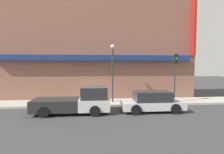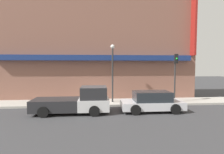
% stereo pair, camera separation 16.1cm
% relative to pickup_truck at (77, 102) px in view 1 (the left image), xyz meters
% --- Properties ---
extents(ground_plane, '(80.00, 80.00, 0.00)m').
position_rel_pickup_truck_xyz_m(ground_plane, '(1.29, 1.66, -0.81)').
color(ground_plane, '#38383A').
extents(sidewalk, '(36.00, 2.68, 0.17)m').
position_rel_pickup_truck_xyz_m(sidewalk, '(1.29, 3.00, -0.73)').
color(sidewalk, '#ADA89E').
rests_on(sidewalk, ground).
extents(building, '(19.80, 3.80, 10.91)m').
position_rel_pickup_truck_xyz_m(building, '(1.31, 5.83, 4.29)').
color(building, brown).
rests_on(building, ground).
extents(pickup_truck, '(5.29, 2.16, 1.86)m').
position_rel_pickup_truck_xyz_m(pickup_truck, '(0.00, 0.00, 0.00)').
color(pickup_truck, silver).
rests_on(pickup_truck, ground).
extents(parked_car, '(4.49, 2.01, 1.47)m').
position_rel_pickup_truck_xyz_m(parked_car, '(5.42, -0.00, -0.09)').
color(parked_car, silver).
rests_on(parked_car, ground).
extents(fire_hydrant, '(0.20, 0.20, 0.63)m').
position_rel_pickup_truck_xyz_m(fire_hydrant, '(-0.55, 2.32, -0.33)').
color(fire_hydrant, red).
rests_on(fire_hydrant, sidewalk).
extents(street_lamp, '(0.36, 0.36, 5.01)m').
position_rel_pickup_truck_xyz_m(street_lamp, '(2.78, 2.80, 2.53)').
color(street_lamp, '#2D2D2D').
rests_on(street_lamp, sidewalk).
extents(traffic_light, '(0.28, 0.42, 4.17)m').
position_rel_pickup_truck_xyz_m(traffic_light, '(8.12, 2.08, 2.20)').
color(traffic_light, '#2D2D2D').
rests_on(traffic_light, sidewalk).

